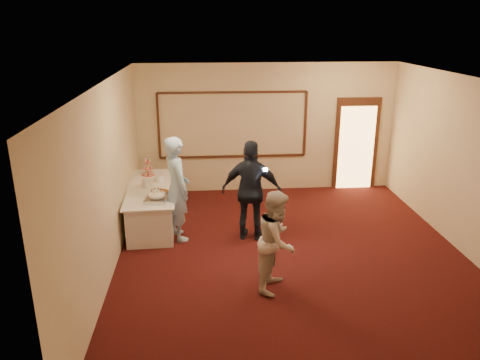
% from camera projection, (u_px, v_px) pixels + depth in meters
% --- Properties ---
extents(floor, '(7.00, 7.00, 0.00)m').
position_uv_depth(floor, '(293.00, 257.00, 8.08)').
color(floor, black).
rests_on(floor, ground).
extents(room_walls, '(6.04, 7.04, 3.02)m').
position_uv_depth(room_walls, '(297.00, 143.00, 7.43)').
color(room_walls, beige).
rests_on(room_walls, floor).
extents(wall_molding, '(3.45, 0.04, 1.55)m').
position_uv_depth(wall_molding, '(233.00, 125.00, 10.78)').
color(wall_molding, '#361F10').
rests_on(wall_molding, room_walls).
extents(doorway, '(1.05, 0.07, 2.20)m').
position_uv_depth(doorway, '(356.00, 144.00, 11.16)').
color(doorway, '#361F10').
rests_on(doorway, floor).
extents(buffet_table, '(1.02, 2.43, 0.77)m').
position_uv_depth(buffet_table, '(153.00, 205.00, 9.32)').
color(buffet_table, silver).
rests_on(buffet_table, floor).
extents(pavlova_tray, '(0.45, 0.60, 0.20)m').
position_uv_depth(pavlova_tray, '(157.00, 196.00, 8.48)').
color(pavlova_tray, '#BABDC1').
rests_on(pavlova_tray, buffet_table).
extents(cupcake_stand, '(0.27, 0.27, 0.40)m').
position_uv_depth(cupcake_stand, '(148.00, 169.00, 9.88)').
color(cupcake_stand, '#D7454C').
rests_on(cupcake_stand, buffet_table).
extents(plate_stack_a, '(0.20, 0.20, 0.16)m').
position_uv_depth(plate_stack_a, '(146.00, 183.00, 9.19)').
color(plate_stack_a, white).
rests_on(plate_stack_a, buffet_table).
extents(plate_stack_b, '(0.19, 0.19, 0.16)m').
position_uv_depth(plate_stack_b, '(160.00, 178.00, 9.51)').
color(plate_stack_b, white).
rests_on(plate_stack_b, buffet_table).
extents(tart, '(0.30, 0.30, 0.06)m').
position_uv_depth(tart, '(162.00, 193.00, 8.84)').
color(tart, white).
rests_on(tart, buffet_table).
extents(man, '(0.70, 0.83, 1.95)m').
position_uv_depth(man, '(177.00, 189.00, 8.52)').
color(man, '#A2CCF7').
rests_on(man, floor).
extents(woman, '(0.84, 0.93, 1.56)m').
position_uv_depth(woman, '(277.00, 241.00, 6.94)').
color(woman, beige).
rests_on(woman, floor).
extents(guest, '(1.18, 0.70, 1.88)m').
position_uv_depth(guest, '(252.00, 191.00, 8.51)').
color(guest, black).
rests_on(guest, floor).
extents(camera_flash, '(0.07, 0.05, 0.05)m').
position_uv_depth(camera_flash, '(265.00, 170.00, 8.23)').
color(camera_flash, white).
rests_on(camera_flash, guest).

